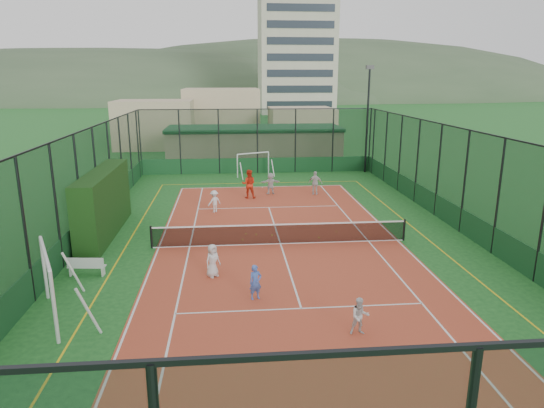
{
  "coord_description": "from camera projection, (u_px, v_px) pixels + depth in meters",
  "views": [
    {
      "loc": [
        -2.28,
        -20.83,
        7.43
      ],
      "look_at": [
        -0.15,
        2.68,
        1.2
      ],
      "focal_mm": 32.0,
      "sensor_mm": 36.0,
      "label": 1
    }
  ],
  "objects": [
    {
      "name": "ground",
      "position": [
        281.0,
        244.0,
        22.15
      ],
      "size": [
        300.0,
        300.0,
        0.0
      ],
      "primitive_type": "plane",
      "color": "#1C5221",
      "rests_on": "ground"
    },
    {
      "name": "court_slab",
      "position": [
        281.0,
        244.0,
        22.15
      ],
      "size": [
        11.17,
        23.97,
        0.01
      ],
      "primitive_type": "cube",
      "color": "#AF3F27",
      "rests_on": "ground"
    },
    {
      "name": "tennis_net",
      "position": [
        281.0,
        233.0,
        22.01
      ],
      "size": [
        11.67,
        0.12,
        1.06
      ],
      "primitive_type": null,
      "color": "black",
      "rests_on": "ground"
    },
    {
      "name": "perimeter_fence",
      "position": [
        281.0,
        191.0,
        21.51
      ],
      "size": [
        18.12,
        34.12,
        5.0
      ],
      "primitive_type": null,
      "color": "black",
      "rests_on": "ground"
    },
    {
      "name": "floodlight_ne",
      "position": [
        367.0,
        120.0,
        37.83
      ],
      "size": [
        0.6,
        0.26,
        8.25
      ],
      "primitive_type": null,
      "color": "black",
      "rests_on": "ground"
    },
    {
      "name": "clubhouse",
      "position": [
        254.0,
        145.0,
        42.93
      ],
      "size": [
        15.2,
        7.2,
        3.15
      ],
      "primitive_type": null,
      "color": "tan",
      "rests_on": "ground"
    },
    {
      "name": "apartment_tower",
      "position": [
        296.0,
        38.0,
        98.33
      ],
      "size": [
        15.0,
        12.0,
        30.0
      ],
      "primitive_type": "cube",
      "color": "beige",
      "rests_on": "ground"
    },
    {
      "name": "distant_hills",
      "position": [
        234.0,
        99.0,
        166.59
      ],
      "size": [
        200.0,
        60.0,
        24.0
      ],
      "primitive_type": null,
      "color": "#384C33",
      "rests_on": "ground"
    },
    {
      "name": "hedge_left",
      "position": [
        104.0,
        203.0,
        23.21
      ],
      "size": [
        1.06,
        7.09,
        3.1
      ],
      "primitive_type": "cube",
      "color": "black",
      "rests_on": "ground"
    },
    {
      "name": "white_bench",
      "position": [
        87.0,
        266.0,
        18.58
      ],
      "size": [
        1.44,
        0.53,
        0.79
      ],
      "primitive_type": null,
      "rotation": [
        0.0,
        0.0,
        -0.1
      ],
      "color": "white",
      "rests_on": "ground"
    },
    {
      "name": "futsal_goal_near",
      "position": [
        49.0,
        286.0,
        15.07
      ],
      "size": [
        3.55,
        2.3,
        2.22
      ],
      "primitive_type": null,
      "rotation": [
        0.0,
        0.0,
        1.99
      ],
      "color": "white",
      "rests_on": "ground"
    },
    {
      "name": "futsal_goal_far",
      "position": [
        253.0,
        165.0,
        37.04
      ],
      "size": [
        2.84,
        1.84,
        1.77
      ],
      "primitive_type": null,
      "rotation": [
        0.0,
        0.0,
        0.41
      ],
      "color": "white",
      "rests_on": "ground"
    },
    {
      "name": "child_near_left",
      "position": [
        213.0,
        261.0,
        18.4
      ],
      "size": [
        0.75,
        0.72,
        1.29
      ],
      "primitive_type": "imported",
      "rotation": [
        0.0,
        0.0,
        0.69
      ],
      "color": "silver",
      "rests_on": "court_slab"
    },
    {
      "name": "child_near_mid",
      "position": [
        255.0,
        282.0,
        16.54
      ],
      "size": [
        0.52,
        0.43,
        1.23
      ],
      "primitive_type": "imported",
      "rotation": [
        0.0,
        0.0,
        0.35
      ],
      "color": "#466BC9",
      "rests_on": "court_slab"
    },
    {
      "name": "child_near_right",
      "position": [
        360.0,
        316.0,
        14.27
      ],
      "size": [
        0.57,
        0.44,
        1.15
      ],
      "primitive_type": "imported",
      "rotation": [
        0.0,
        0.0,
        -0.01
      ],
      "color": "silver",
      "rests_on": "court_slab"
    },
    {
      "name": "child_far_left",
      "position": [
        214.0,
        201.0,
        27.18
      ],
      "size": [
        0.93,
        0.85,
        1.26
      ],
      "primitive_type": "imported",
      "rotation": [
        0.0,
        0.0,
        3.76
      ],
      "color": "silver",
      "rests_on": "court_slab"
    },
    {
      "name": "child_far_right",
      "position": [
        315.0,
        183.0,
        31.23
      ],
      "size": [
        0.96,
        0.62,
        1.52
      ],
      "primitive_type": "imported",
      "rotation": [
        0.0,
        0.0,
        2.83
      ],
      "color": "silver",
      "rests_on": "court_slab"
    },
    {
      "name": "child_far_back",
      "position": [
        271.0,
        183.0,
        31.42
      ],
      "size": [
        1.33,
        0.54,
        1.4
      ],
      "primitive_type": "imported",
      "rotation": [
        0.0,
        0.0,
        3.24
      ],
      "color": "silver",
      "rests_on": "court_slab"
    },
    {
      "name": "coach",
      "position": [
        249.0,
        184.0,
        30.31
      ],
      "size": [
        0.92,
        0.74,
        1.8
      ],
      "primitive_type": "imported",
      "rotation": [
        0.0,
        0.0,
        3.07
      ],
      "color": "red",
      "rests_on": "court_slab"
    },
    {
      "name": "tennis_balls",
      "position": [
        279.0,
        235.0,
        23.25
      ],
      "size": [
        4.71,
        0.93,
        0.07
      ],
      "color": "#CCE033",
      "rests_on": "court_slab"
    }
  ]
}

